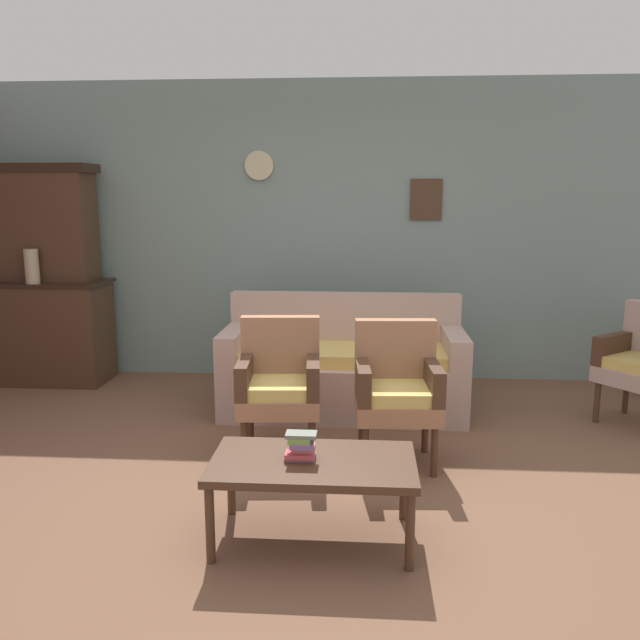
{
  "coord_description": "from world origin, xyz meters",
  "views": [
    {
      "loc": [
        0.36,
        -3.37,
        1.69
      ],
      "look_at": [
        0.06,
        0.98,
        0.85
      ],
      "focal_mm": 36.51,
      "sensor_mm": 36.0,
      "label": 1
    }
  ],
  "objects_px": {
    "vase_on_cabinet": "(32,266)",
    "floral_couch": "(343,370)",
    "armchair_row_middle": "(397,386)",
    "armchair_near_couch_end": "(280,381)",
    "coffee_table": "(313,468)",
    "book_stack_on_table": "(301,447)",
    "side_cabinet": "(46,331)"
  },
  "relations": [
    {
      "from": "floral_couch",
      "to": "armchair_row_middle",
      "type": "xyz_separation_m",
      "value": [
        0.37,
        -1.01,
        0.17
      ]
    },
    {
      "from": "coffee_table",
      "to": "book_stack_on_table",
      "type": "relative_size",
      "value": 6.4
    },
    {
      "from": "armchair_near_couch_end",
      "to": "coffee_table",
      "type": "relative_size",
      "value": 0.9
    },
    {
      "from": "side_cabinet",
      "to": "book_stack_on_table",
      "type": "distance_m",
      "value": 3.71
    },
    {
      "from": "armchair_row_middle",
      "to": "coffee_table",
      "type": "distance_m",
      "value": 1.12
    },
    {
      "from": "armchair_row_middle",
      "to": "book_stack_on_table",
      "type": "height_order",
      "value": "armchair_row_middle"
    },
    {
      "from": "floral_couch",
      "to": "armchair_near_couch_end",
      "type": "relative_size",
      "value": 2.09
    },
    {
      "from": "armchair_row_middle",
      "to": "book_stack_on_table",
      "type": "bearing_deg",
      "value": -116.63
    },
    {
      "from": "side_cabinet",
      "to": "coffee_table",
      "type": "height_order",
      "value": "side_cabinet"
    },
    {
      "from": "armchair_near_couch_end",
      "to": "coffee_table",
      "type": "distance_m",
      "value": 1.12
    },
    {
      "from": "floral_couch",
      "to": "armchair_near_couch_end",
      "type": "bearing_deg",
      "value": -112.1
    },
    {
      "from": "floral_couch",
      "to": "coffee_table",
      "type": "distance_m",
      "value": 2.02
    },
    {
      "from": "side_cabinet",
      "to": "floral_couch",
      "type": "bearing_deg",
      "value": -12.89
    },
    {
      "from": "armchair_near_couch_end",
      "to": "armchair_row_middle",
      "type": "height_order",
      "value": "same"
    },
    {
      "from": "coffee_table",
      "to": "book_stack_on_table",
      "type": "bearing_deg",
      "value": -176.41
    },
    {
      "from": "vase_on_cabinet",
      "to": "floral_couch",
      "type": "distance_m",
      "value": 2.86
    },
    {
      "from": "armchair_near_couch_end",
      "to": "book_stack_on_table",
      "type": "distance_m",
      "value": 1.11
    },
    {
      "from": "floral_couch",
      "to": "vase_on_cabinet",
      "type": "bearing_deg",
      "value": 170.69
    },
    {
      "from": "vase_on_cabinet",
      "to": "side_cabinet",
      "type": "bearing_deg",
      "value": 93.5
    },
    {
      "from": "side_cabinet",
      "to": "armchair_near_couch_end",
      "type": "xyz_separation_m",
      "value": [
        2.35,
        -1.57,
        0.03
      ]
    },
    {
      "from": "vase_on_cabinet",
      "to": "floral_couch",
      "type": "relative_size",
      "value": 0.16
    },
    {
      "from": "side_cabinet",
      "to": "armchair_row_middle",
      "type": "distance_m",
      "value": 3.51
    },
    {
      "from": "vase_on_cabinet",
      "to": "floral_couch",
      "type": "bearing_deg",
      "value": -9.31
    },
    {
      "from": "side_cabinet",
      "to": "floral_couch",
      "type": "xyz_separation_m",
      "value": [
        2.74,
        -0.63,
        -0.14
      ]
    },
    {
      "from": "side_cabinet",
      "to": "book_stack_on_table",
      "type": "height_order",
      "value": "side_cabinet"
    },
    {
      "from": "side_cabinet",
      "to": "coffee_table",
      "type": "distance_m",
      "value": 3.75
    },
    {
      "from": "vase_on_cabinet",
      "to": "armchair_row_middle",
      "type": "relative_size",
      "value": 0.34
    },
    {
      "from": "armchair_near_couch_end",
      "to": "vase_on_cabinet",
      "type": "bearing_deg",
      "value": 149.25
    },
    {
      "from": "armchair_row_middle",
      "to": "book_stack_on_table",
      "type": "distance_m",
      "value": 1.14
    },
    {
      "from": "vase_on_cabinet",
      "to": "book_stack_on_table",
      "type": "height_order",
      "value": "vase_on_cabinet"
    },
    {
      "from": "book_stack_on_table",
      "to": "floral_couch",
      "type": "bearing_deg",
      "value": 86.12
    },
    {
      "from": "floral_couch",
      "to": "armchair_near_couch_end",
      "type": "height_order",
      "value": "same"
    }
  ]
}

